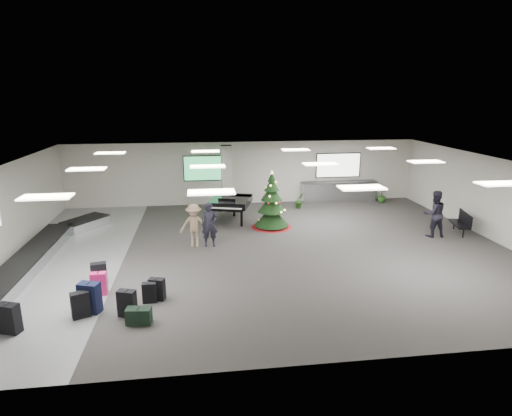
{
  "coord_description": "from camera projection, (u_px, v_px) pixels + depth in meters",
  "views": [
    {
      "loc": [
        -2.27,
        -14.67,
        5.57
      ],
      "look_at": [
        -0.18,
        1.0,
        1.32
      ],
      "focal_mm": 30.0,
      "sensor_mm": 36.0,
      "label": 1
    }
  ],
  "objects": [
    {
      "name": "ground",
      "position": [
        264.0,
        249.0,
        15.78
      ],
      "size": [
        18.0,
        18.0,
        0.0
      ],
      "primitive_type": "plane",
      "color": "#33302E",
      "rests_on": "ground"
    },
    {
      "name": "room_envelope",
      "position": [
        252.0,
        184.0,
        15.77
      ],
      "size": [
        18.02,
        14.02,
        3.21
      ],
      "color": "beige",
      "rests_on": "ground"
    },
    {
      "name": "baggage_carousel",
      "position": [
        39.0,
        255.0,
        14.65
      ],
      "size": [
        2.28,
        9.71,
        0.43
      ],
      "color": "silver",
      "rests_on": "ground"
    },
    {
      "name": "service_counter",
      "position": [
        339.0,
        191.0,
        22.64
      ],
      "size": [
        4.05,
        0.65,
        1.08
      ],
      "color": "silver",
      "rests_on": "ground"
    },
    {
      "name": "suitcase_0",
      "position": [
        80.0,
        305.0,
        10.91
      ],
      "size": [
        0.51,
        0.41,
        0.71
      ],
      "rotation": [
        0.0,
        0.0,
        0.42
      ],
      "color": "black",
      "rests_on": "ground"
    },
    {
      "name": "suitcase_1",
      "position": [
        127.0,
        303.0,
        10.98
      ],
      "size": [
        0.51,
        0.37,
        0.73
      ],
      "rotation": [
        0.0,
        0.0,
        -0.31
      ],
      "color": "black",
      "rests_on": "ground"
    },
    {
      "name": "pink_suitcase",
      "position": [
        99.0,
        284.0,
        12.15
      ],
      "size": [
        0.44,
        0.26,
        0.69
      ],
      "rotation": [
        0.0,
        0.0,
        0.04
      ],
      "color": "#D01B61",
      "rests_on": "ground"
    },
    {
      "name": "suitcase_3",
      "position": [
        149.0,
        292.0,
        11.73
      ],
      "size": [
        0.39,
        0.22,
        0.59
      ],
      "rotation": [
        0.0,
        0.0,
        0.03
      ],
      "color": "black",
      "rests_on": "ground"
    },
    {
      "name": "navy_suitcase",
      "position": [
        90.0,
        298.0,
        11.16
      ],
      "size": [
        0.61,
        0.47,
        0.85
      ],
      "rotation": [
        0.0,
        0.0,
        -0.33
      ],
      "color": "black",
      "rests_on": "ground"
    },
    {
      "name": "suitcase_5",
      "position": [
        9.0,
        319.0,
        10.2
      ],
      "size": [
        0.56,
        0.42,
        0.77
      ],
      "rotation": [
        0.0,
        0.0,
        -0.34
      ],
      "color": "black",
      "rests_on": "ground"
    },
    {
      "name": "green_duffel",
      "position": [
        139.0,
        316.0,
        10.66
      ],
      "size": [
        0.65,
        0.38,
        0.43
      ],
      "rotation": [
        0.0,
        0.0,
        -0.12
      ],
      "color": "black",
      "rests_on": "ground"
    },
    {
      "name": "suitcase_7",
      "position": [
        157.0,
        289.0,
        11.88
      ],
      "size": [
        0.48,
        0.35,
        0.64
      ],
      "rotation": [
        0.0,
        0.0,
        -0.31
      ],
      "color": "black",
      "rests_on": "ground"
    },
    {
      "name": "suitcase_8",
      "position": [
        99.0,
        273.0,
        12.85
      ],
      "size": [
        0.5,
        0.35,
        0.69
      ],
      "rotation": [
        0.0,
        0.0,
        0.23
      ],
      "color": "black",
      "rests_on": "ground"
    },
    {
      "name": "christmas_tree",
      "position": [
        272.0,
        208.0,
        18.22
      ],
      "size": [
        1.75,
        1.75,
        2.49
      ],
      "color": "maroon",
      "rests_on": "ground"
    },
    {
      "name": "grand_piano",
      "position": [
        230.0,
        202.0,
        19.05
      ],
      "size": [
        2.15,
        2.5,
        1.22
      ],
      "rotation": [
        0.0,
        0.0,
        -0.29
      ],
      "color": "black",
      "rests_on": "ground"
    },
    {
      "name": "bench",
      "position": [
        462.0,
        221.0,
        17.5
      ],
      "size": [
        0.81,
        1.47,
        0.89
      ],
      "rotation": [
        0.0,
        0.0,
        -0.25
      ],
      "color": "black",
      "rests_on": "ground"
    },
    {
      "name": "traveler_a",
      "position": [
        210.0,
        225.0,
        15.92
      ],
      "size": [
        0.63,
        0.43,
        1.68
      ],
      "primitive_type": "imported",
      "rotation": [
        0.0,
        0.0,
        0.04
      ],
      "color": "black",
      "rests_on": "ground"
    },
    {
      "name": "traveler_b",
      "position": [
        194.0,
        225.0,
        15.9
      ],
      "size": [
        1.1,
        0.69,
        1.64
      ],
      "primitive_type": "imported",
      "rotation": [
        0.0,
        0.0,
        -0.07
      ],
      "color": "#94785B",
      "rests_on": "ground"
    },
    {
      "name": "traveler_bench",
      "position": [
        434.0,
        214.0,
        17.0
      ],
      "size": [
        0.94,
        0.74,
        1.88
      ],
      "primitive_type": "imported",
      "rotation": [
        0.0,
        0.0,
        3.11
      ],
      "color": "black",
      "rests_on": "ground"
    },
    {
      "name": "potted_plant_left",
      "position": [
        299.0,
        200.0,
        21.32
      ],
      "size": [
        0.55,
        0.51,
        0.82
      ],
      "primitive_type": "imported",
      "rotation": [
        0.0,
        0.0,
        0.4
      ],
      "color": "#163B13",
      "rests_on": "ground"
    },
    {
      "name": "potted_plant_right",
      "position": [
        382.0,
        195.0,
        22.48
      ],
      "size": [
        0.55,
        0.55,
        0.77
      ],
      "primitive_type": "imported",
      "rotation": [
        0.0,
        0.0,
        1.91
      ],
      "color": "#163B13",
      "rests_on": "ground"
    }
  ]
}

